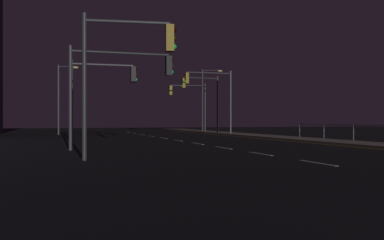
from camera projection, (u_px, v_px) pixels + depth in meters
The scene contains 12 objects.
ground_plane at pixel (220, 147), 22.12m from camera, with size 112.00×112.00×0.00m, color black.
sidewalk_right at pixel (353, 143), 24.68m from camera, with size 2.69×77.00×0.14m, color gray.
lane_markings_center at pixel (197, 144), 25.45m from camera, with size 0.14×50.00×0.01m.
lane_edge_line at pixel (283, 141), 28.93m from camera, with size 0.14×53.00×0.01m.
traffic_light_far_right at pixel (211, 89), 38.85m from camera, with size 4.47×0.39×5.71m.
traffic_light_overhead_east at pixel (120, 76), 20.54m from camera, with size 4.97×0.34×4.83m.
traffic_light_mid_left at pixel (189, 97), 45.28m from camera, with size 4.00×0.59×5.08m.
traffic_light_near_right at pixel (126, 58), 15.19m from camera, with size 3.26×0.70×5.09m.
traffic_light_mid_right at pixel (202, 93), 42.23m from camera, with size 3.81×0.35×5.57m.
traffic_light_far_center at pixel (102, 85), 25.59m from camera, with size 3.90×0.37×4.91m.
street_lamp_median at pixel (206, 93), 49.21m from camera, with size 2.08×1.36×7.00m.
street_lamp_mid_block at pixel (62, 92), 40.50m from camera, with size 1.88×0.79×6.53m.
Camera 1 is at (-8.26, -3.07, 1.41)m, focal length 40.61 mm.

